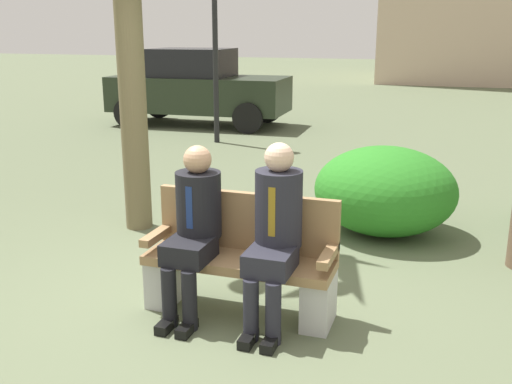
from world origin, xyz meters
The scene contains 7 objects.
ground_plane centered at (0.00, 0.00, 0.00)m, with size 80.00×80.00×0.00m, color #5C674A.
park_bench centered at (0.32, 0.03, 0.40)m, with size 1.43×0.44×0.90m.
seated_man_left centered at (-0.01, -0.09, 0.71)m, with size 0.34×0.72×1.27m.
seated_man_right centered at (0.61, -0.09, 0.74)m, with size 0.34×0.72×1.33m.
shrub_mid_lawn centered at (1.13, 2.20, 0.46)m, with size 1.48×1.35×0.92m, color #2A7D22.
parked_car_near centered at (-3.70, 8.28, 0.84)m, with size 3.96×1.84×1.68m.
street_lamp centered at (-2.51, 6.47, 2.23)m, with size 0.24×0.24×3.64m.
Camera 1 is at (1.74, -3.88, 2.09)m, focal length 41.48 mm.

